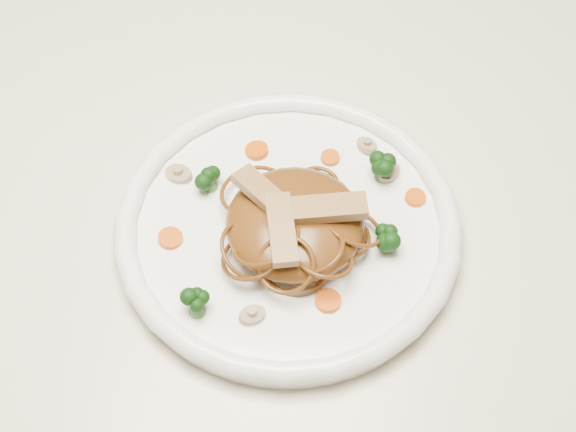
{
  "coord_description": "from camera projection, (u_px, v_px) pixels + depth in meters",
  "views": [
    {
      "loc": [
        0.09,
        -0.45,
        1.37
      ],
      "look_at": [
        0.08,
        -0.03,
        0.78
      ],
      "focal_mm": 51.38,
      "sensor_mm": 36.0,
      "label": 1
    }
  ],
  "objects": [
    {
      "name": "table",
      "position": [
        212.0,
        258.0,
        0.85
      ],
      "size": [
        1.2,
        0.8,
        0.75
      ],
      "color": "beige",
      "rests_on": "ground"
    },
    {
      "name": "plate",
      "position": [
        288.0,
        230.0,
        0.74
      ],
      "size": [
        0.36,
        0.36,
        0.02
      ],
      "primitive_type": "cylinder",
      "rotation": [
        0.0,
        0.0,
        -0.18
      ],
      "color": "white",
      "rests_on": "table"
    },
    {
      "name": "noodle_mound",
      "position": [
        295.0,
        223.0,
        0.71
      ],
      "size": [
        0.16,
        0.16,
        0.04
      ],
      "primitive_type": "ellipsoid",
      "rotation": [
        0.0,
        0.0,
        0.38
      ],
      "color": "#5C2E11",
      "rests_on": "plate"
    },
    {
      "name": "chicken_a",
      "position": [
        325.0,
        209.0,
        0.69
      ],
      "size": [
        0.07,
        0.03,
        0.01
      ],
      "primitive_type": "cube",
      "rotation": [
        0.0,
        0.0,
        0.12
      ],
      "color": "#A6804E",
      "rests_on": "noodle_mound"
    },
    {
      "name": "chicken_b",
      "position": [
        265.0,
        194.0,
        0.7
      ],
      "size": [
        0.06,
        0.06,
        0.01
      ],
      "primitive_type": "cube",
      "rotation": [
        0.0,
        0.0,
        2.36
      ],
      "color": "#A6804E",
      "rests_on": "noodle_mound"
    },
    {
      "name": "chicken_c",
      "position": [
        282.0,
        229.0,
        0.68
      ],
      "size": [
        0.03,
        0.07,
        0.01
      ],
      "primitive_type": "cube",
      "rotation": [
        0.0,
        0.0,
        4.86
      ],
      "color": "#A6804E",
      "rests_on": "noodle_mound"
    },
    {
      "name": "broccoli_0",
      "position": [
        383.0,
        166.0,
        0.75
      ],
      "size": [
        0.04,
        0.04,
        0.03
      ],
      "primitive_type": null,
      "rotation": [
        0.0,
        0.0,
        -0.41
      ],
      "color": "#0B330A",
      "rests_on": "plate"
    },
    {
      "name": "broccoli_1",
      "position": [
        209.0,
        177.0,
        0.75
      ],
      "size": [
        0.03,
        0.03,
        0.03
      ],
      "primitive_type": null,
      "rotation": [
        0.0,
        0.0,
        0.34
      ],
      "color": "#0B330A",
      "rests_on": "plate"
    },
    {
      "name": "broccoli_2",
      "position": [
        196.0,
        304.0,
        0.67
      ],
      "size": [
        0.03,
        0.03,
        0.03
      ],
      "primitive_type": null,
      "rotation": [
        0.0,
        0.0,
        -0.33
      ],
      "color": "#0B330A",
      "rests_on": "plate"
    },
    {
      "name": "broccoli_3",
      "position": [
        389.0,
        238.0,
        0.71
      ],
      "size": [
        0.03,
        0.03,
        0.03
      ],
      "primitive_type": null,
      "rotation": [
        0.0,
        0.0,
        -0.42
      ],
      "color": "#0B330A",
      "rests_on": "plate"
    },
    {
      "name": "carrot_0",
      "position": [
        330.0,
        158.0,
        0.78
      ],
      "size": [
        0.02,
        0.02,
        0.0
      ],
      "primitive_type": "cylinder",
      "rotation": [
        0.0,
        0.0,
        0.0
      ],
      "color": "#DC4C08",
      "rests_on": "plate"
    },
    {
      "name": "carrot_1",
      "position": [
        170.0,
        238.0,
        0.72
      ],
      "size": [
        0.03,
        0.03,
        0.0
      ],
      "primitive_type": "cylinder",
      "rotation": [
        0.0,
        0.0,
        -0.22
      ],
      "color": "#DC4C08",
      "rests_on": "plate"
    },
    {
      "name": "carrot_2",
      "position": [
        415.0,
        198.0,
        0.75
      ],
      "size": [
        0.02,
        0.02,
        0.0
      ],
      "primitive_type": "cylinder",
      "rotation": [
        0.0,
        0.0,
        -0.21
      ],
      "color": "#DC4C08",
      "rests_on": "plate"
    },
    {
      "name": "carrot_3",
      "position": [
        257.0,
        150.0,
        0.78
      ],
      "size": [
        0.03,
        0.03,
        0.0
      ],
      "primitive_type": "cylinder",
      "rotation": [
        0.0,
        0.0,
        -0.38
      ],
      "color": "#DC4C08",
      "rests_on": "plate"
    },
    {
      "name": "carrot_4",
      "position": [
        328.0,
        301.0,
        0.69
      ],
      "size": [
        0.02,
        0.02,
        0.0
      ],
      "primitive_type": "cylinder",
      "rotation": [
        0.0,
        0.0,
        0.03
      ],
      "color": "#DC4C08",
      "rests_on": "plate"
    },
    {
      "name": "mushroom_0",
      "position": [
        252.0,
        315.0,
        0.68
      ],
      "size": [
        0.03,
        0.03,
        0.01
      ],
      "primitive_type": "cylinder",
      "rotation": [
        0.0,
        0.0,
        0.46
      ],
      "color": "tan",
      "rests_on": "plate"
    },
    {
      "name": "mushroom_1",
      "position": [
        389.0,
        173.0,
        0.77
      ],
      "size": [
        0.04,
        0.04,
        0.01
      ],
      "primitive_type": "cylinder",
      "rotation": [
        0.0,
        0.0,
        0.93
      ],
      "color": "tan",
      "rests_on": "plate"
    },
    {
      "name": "mushroom_2",
      "position": [
        179.0,
        174.0,
        0.76
      ],
      "size": [
        0.04,
        0.04,
        0.01
      ],
      "primitive_type": "cylinder",
      "rotation": [
        0.0,
        0.0,
        -0.4
      ],
      "color": "tan",
      "rests_on": "plate"
    },
    {
      "name": "mushroom_3",
      "position": [
        367.0,
        146.0,
        0.78
      ],
      "size": [
        0.03,
        0.03,
        0.01
      ],
      "primitive_type": "cylinder",
      "rotation": [
        0.0,
        0.0,
        2.2
      ],
      "color": "tan",
      "rests_on": "plate"
    }
  ]
}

